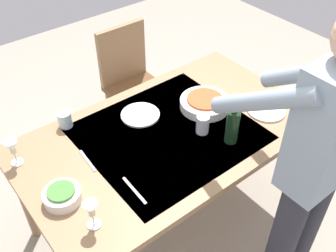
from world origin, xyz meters
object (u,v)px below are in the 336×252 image
Objects in this scene: person_server at (315,162)px; water_cup_near_right at (300,114)px; dining_table at (168,142)px; wine_glass_right at (91,210)px; water_cup_far_left at (65,120)px; water_cup_near_left at (203,124)px; wine_glass_left at (12,148)px; side_bowl_salad at (62,195)px; wine_bottle at (232,125)px; serving_bowl_pasta at (205,103)px; dinner_plate_far at (266,110)px; chair_near at (131,77)px; dinner_plate_near at (140,115)px.

person_server is 0.59m from water_cup_near_right.
wine_glass_right is (0.64, 0.28, 0.17)m from dining_table.
water_cup_near_right is 1.35m from water_cup_far_left.
water_cup_near_left is at bearing -28.34° from water_cup_near_right.
wine_glass_left is at bearing -46.57° from person_server.
wine_glass_left is 0.84× the size of side_bowl_salad.
wine_bottle is 1.64× the size of side_bowl_salad.
person_server reaches higher than serving_bowl_pasta.
dinner_plate_far is (-0.35, -0.54, -0.21)m from person_server.
wine_bottle is 1.29× the size of dinner_plate_far.
dinner_plate_near is at bearing 61.22° from chair_near.
serving_bowl_pasta is (-0.08, -0.79, -0.18)m from person_server.
serving_bowl_pasta is (0.35, -0.43, -0.01)m from water_cup_near_right.
person_server is (-0.24, 0.75, 0.28)m from dining_table.
wine_glass_left is 1.44m from dinner_plate_far.
dining_table is 5.65× the size of wine_bottle.
wine_glass_right is (0.87, 0.02, -0.01)m from wine_bottle.
dining_table is at bearing -72.47° from person_server.
wine_bottle is at bearing 133.90° from water_cup_far_left.
water_cup_near_left is 0.60× the size of side_bowl_salad.
water_cup_far_left is at bearing -44.34° from dining_table.
dinner_plate_far is (-0.43, 0.10, -0.05)m from water_cup_near_left.
dining_table is 0.78m from water_cup_near_right.
dinner_plate_near is at bearing -26.60° from serving_bowl_pasta.
wine_glass_right is at bearing 50.09° from chair_near.
serving_bowl_pasta is at bearing 166.73° from wine_glass_left.
wine_glass_right is 0.50× the size of serving_bowl_pasta.
water_cup_far_left is 0.43m from dinner_plate_near.
water_cup_near_right reaches higher than side_bowl_salad.
person_server is 17.60× the size of water_cup_near_right.
wine_bottle is 1.29× the size of dinner_plate_near.
chair_near is 0.54× the size of person_server.
water_cup_far_left is (0.42, -0.41, 0.11)m from dining_table.
water_cup_near_left is (-0.91, 0.41, -0.05)m from wine_glass_left.
chair_near is at bearing -148.29° from water_cup_far_left.
person_server is at bearing 119.52° from water_cup_far_left.
dinner_plate_near is at bearing -60.41° from water_cup_near_left.
dining_table is at bearing -30.17° from water_cup_near_right.
wine_bottle is at bearing -178.97° from wine_glass_right.
chair_near is at bearing -76.39° from dinner_plate_far.
chair_near is (-0.32, -0.87, -0.15)m from dining_table.
dining_table is at bearing 135.66° from water_cup_far_left.
water_cup_far_left reaches higher than dinner_plate_near.
water_cup_far_left is at bearing -26.01° from dinner_plate_near.
wine_glass_right is at bearing 11.87° from water_cup_near_left.
side_bowl_salad is at bearing -6.58° from dinner_plate_far.
dining_table is 0.69m from side_bowl_salad.
dining_table is at bearing 8.16° from serving_bowl_pasta.
water_cup_near_right is (-0.44, 0.12, -0.06)m from wine_bottle.
wine_glass_right is 0.81m from water_cup_near_left.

